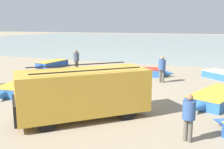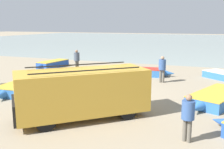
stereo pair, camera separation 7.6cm
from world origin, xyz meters
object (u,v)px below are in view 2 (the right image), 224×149
(fisherman_0, at_px, (188,114))
(fisherman_1, at_px, (77,58))
(fishing_rowboat_5, at_px, (52,64))
(fishing_rowboat_1, at_px, (217,98))
(fishing_rowboat_6, at_px, (141,72))
(fishing_rowboat_0, at_px, (21,88))
(parked_van, at_px, (82,92))
(fisherman_2, at_px, (162,67))

(fisherman_0, xyz_separation_m, fisherman_1, (-10.01, 10.58, 0.10))
(fishing_rowboat_5, relative_size, fisherman_1, 2.15)
(fishing_rowboat_1, bearing_deg, fishing_rowboat_6, -114.06)
(fishing_rowboat_5, distance_m, fishing_rowboat_6, 8.63)
(fishing_rowboat_1, distance_m, fishing_rowboat_6, 7.83)
(fisherman_0, bearing_deg, fishing_rowboat_5, -109.88)
(fishing_rowboat_0, height_order, fishing_rowboat_5, fishing_rowboat_5)
(fishing_rowboat_0, xyz_separation_m, fisherman_0, (9.67, -3.22, 0.71))
(parked_van, distance_m, fishing_rowboat_5, 13.82)
(fishing_rowboat_6, bearing_deg, fishing_rowboat_0, -130.85)
(fisherman_0, relative_size, fisherman_2, 0.91)
(parked_van, xyz_separation_m, fishing_rowboat_1, (5.29, 4.36, -0.87))
(fisherman_2, bearing_deg, fishing_rowboat_6, -132.22)
(parked_van, distance_m, fishing_rowboat_1, 6.91)
(fishing_rowboat_1, distance_m, fisherman_1, 12.27)
(parked_van, height_order, fisherman_1, parked_van)
(parked_van, distance_m, fishing_rowboat_6, 10.06)
(fishing_rowboat_0, bearing_deg, fisherman_1, 178.02)
(fishing_rowboat_1, bearing_deg, parked_van, -28.31)
(fishing_rowboat_1, bearing_deg, fishing_rowboat_0, -57.76)
(fishing_rowboat_0, distance_m, fishing_rowboat_1, 10.79)
(fishing_rowboat_1, distance_m, fisherman_2, 5.15)
(fishing_rowboat_6, xyz_separation_m, fisherman_1, (-5.54, -0.19, 0.80))
(parked_van, relative_size, fisherman_2, 2.94)
(fisherman_1, relative_size, fisherman_2, 1.00)
(fishing_rowboat_6, distance_m, fisherman_1, 5.60)
(fisherman_2, bearing_deg, parked_van, -10.06)
(fishing_rowboat_5, bearing_deg, fisherman_2, 83.34)
(fisherman_0, distance_m, fisherman_1, 14.56)
(fisherman_0, bearing_deg, fishing_rowboat_0, -87.15)
(fisherman_1, bearing_deg, fisherman_0, -13.66)
(fisherman_1, bearing_deg, fishing_rowboat_1, 6.42)
(fishing_rowboat_0, distance_m, fisherman_0, 10.21)
(fishing_rowboat_0, bearing_deg, fisherman_2, 123.46)
(parked_van, xyz_separation_m, fishing_rowboat_0, (-5.33, 2.48, -0.87))
(fisherman_2, bearing_deg, fisherman_1, -100.50)
(parked_van, height_order, fisherman_2, parked_van)
(parked_van, distance_m, fisherman_0, 4.40)
(fishing_rowboat_5, distance_m, fisherman_2, 10.90)
(parked_van, bearing_deg, fishing_rowboat_0, -67.70)
(fishing_rowboat_0, relative_size, fishing_rowboat_6, 0.86)
(fishing_rowboat_6, xyz_separation_m, fisherman_0, (4.47, -10.77, 0.70))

